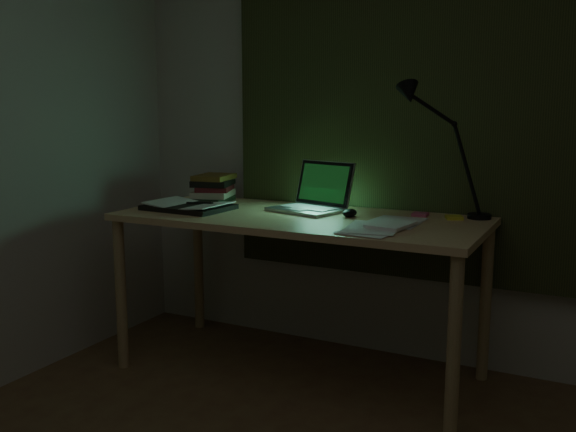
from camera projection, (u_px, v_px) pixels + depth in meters
name	position (u px, v px, depth m)	size (l,w,h in m)	color
wall_back	(440.00, 122.00, 3.19)	(3.50, 0.00, 2.50)	beige
curtain	(440.00, 80.00, 3.12)	(2.20, 0.06, 2.00)	#2F371B
desk	(299.00, 296.00, 3.17)	(1.76, 0.77, 0.80)	tan
laptop	(306.00, 187.00, 3.20)	(0.35, 0.39, 0.25)	#A1A1A6
open_textbook	(189.00, 206.00, 3.28)	(0.42, 0.30, 0.04)	silver
book_stack	(213.00, 187.00, 3.55)	(0.20, 0.23, 0.16)	silver
loose_papers	(381.00, 224.00, 2.83)	(0.35, 0.37, 0.02)	white
mouse	(350.00, 213.00, 3.06)	(0.06, 0.10, 0.04)	black
sticky_yellow	(454.00, 217.00, 3.00)	(0.07, 0.07, 0.02)	yellow
sticky_pink	(420.00, 214.00, 3.09)	(0.07, 0.07, 0.02)	#D5527B
desk_lamp	(482.00, 155.00, 2.97)	(0.40, 0.31, 0.60)	black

